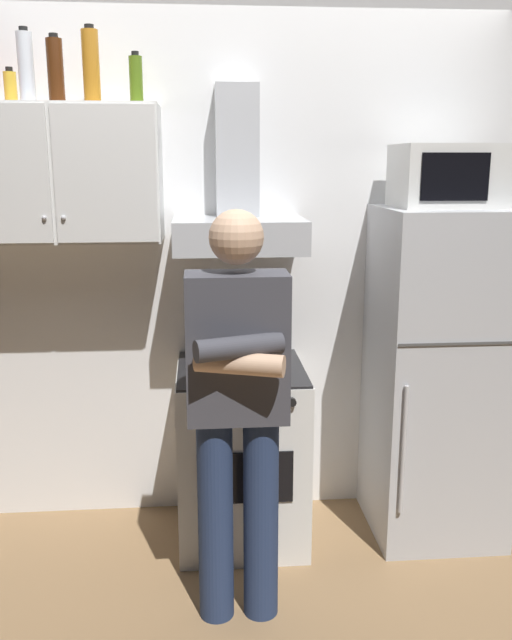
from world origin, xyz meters
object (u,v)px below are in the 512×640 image
Objects in this scene: bottle_rum_dark at (55,70)px; bottle_vodka_clear at (26,67)px; bottle_liquor_amber at (91,66)px; stove_oven at (241,453)px; bottle_spice_jar at (10,87)px; range_hood at (238,207)px; bottle_olive_oil at (136,80)px; upper_cabinet at (59,174)px; microwave at (449,176)px; person_standing at (238,406)px; refrigerator at (437,375)px.

bottle_rum_dark is 0.12m from bottle_vodka_clear.
stove_oven is at bearing -9.67° from bottle_liquor_amber.
bottle_spice_jar is (-0.20, 0.04, -0.07)m from bottle_rum_dark.
range_hood is 2.43× the size of bottle_vodka_clear.
bottle_olive_oil is 0.54m from bottle_spice_jar.
bottle_vodka_clear is (-0.91, 0.11, 1.77)m from stove_oven.
upper_cabinet is 1.75m from microwave.
bottle_vodka_clear is (0.08, -0.04, 0.08)m from bottle_spice_jar.
bottle_olive_oil is (-0.40, 0.76, 1.25)m from person_standing.
bottle_spice_jar reaches higher than upper_cabinet.
person_standing is 5.76× the size of bottle_rum_dark.
refrigerator is at bearing -3.51° from bottle_vodka_clear.
bottle_liquor_amber is 0.28m from bottle_vodka_clear.
stove_oven is at bearing -19.55° from bottle_olive_oil.
person_standing is (-0.05, -0.73, -0.70)m from range_hood.
bottle_liquor_amber is at bearing 176.79° from microwave.
bottle_rum_dark is (-0.79, -0.01, 0.59)m from range_hood.
bottle_vodka_clear is at bearing 140.02° from person_standing.
stove_oven is 1.96m from bottle_spice_jar.
upper_cabinet is 2.00m from refrigerator.
range_hood is at bearing 0.92° from bottle_rum_dark.
microwave reaches higher than refrigerator.
bottle_vodka_clear is at bearing 172.81° from stove_oven.
bottle_spice_jar reaches higher than microwave.
stove_oven is at bearing -90.00° from range_hood.
bottle_olive_oil is (-0.45, 0.03, 0.56)m from range_hood.
bottle_spice_jar is (-0.19, 0.03, 0.37)m from upper_cabinet.
range_hood is 3.35× the size of bottle_olive_oil.
refrigerator is 5.18× the size of bottle_vodka_clear.
stove_oven is at bearing -8.90° from upper_cabinet.
person_standing is 1.65m from bottle_rum_dark.
stove_oven is at bearing 85.28° from person_standing.
person_standing reaches higher than stove_oven.
bottle_liquor_amber reaches higher than bottle_olive_oil.
bottle_rum_dark is 1.27× the size of bottle_olive_oil.
range_hood is 1.56× the size of microwave.
upper_cabinet is at bearing 5.57° from bottle_vodka_clear.
range_hood is 2.34× the size of bottle_liquor_amber.
microwave is 1.50× the size of bottle_liquor_amber.
microwave is (-0.00, 0.02, 0.94)m from refrigerator.
person_standing is at bearing -93.91° from range_hood.
bottle_vodka_clear reaches higher than microwave.
stove_oven is 0.77m from person_standing.
range_hood reaches higher than stove_oven.
stove_oven is 3.07× the size of bottle_rum_dark.
bottle_vodka_clear reaches higher than upper_cabinet.
bottle_rum_dark reaches higher than upper_cabinet.
bottle_olive_oil reaches higher than refrigerator.
person_standing is at bearing -148.00° from microwave.
bottle_spice_jar is at bearing -179.09° from bottle_olive_oil.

